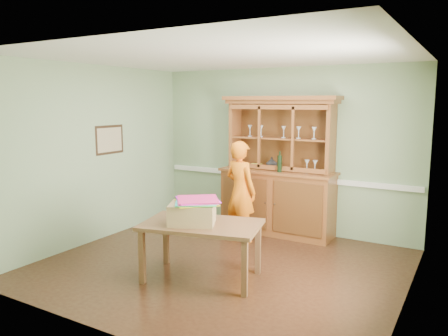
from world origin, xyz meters
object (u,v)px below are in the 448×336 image
Objects in this scene: person at (241,191)px; china_hutch at (278,186)px; cardboard_box at (192,214)px; dining_table at (201,229)px.

china_hutch is at bearing -100.96° from person.
cardboard_box is 0.34× the size of person.
person reaches higher than cardboard_box.
person is (-0.29, 1.55, 0.16)m from dining_table.
person reaches higher than dining_table.
dining_table is (-0.04, -2.22, -0.17)m from china_hutch.
cardboard_box reaches higher than dining_table.
dining_table is at bearing 49.18° from cardboard_box.
person is (-0.34, -0.67, -0.00)m from china_hutch.
china_hutch reaches higher than cardboard_box.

